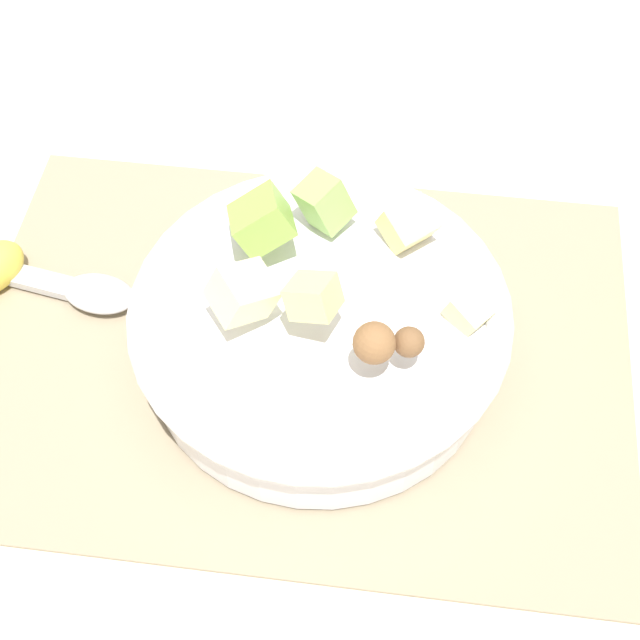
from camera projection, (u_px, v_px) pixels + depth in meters
ground_plane at (299, 352)px, 0.70m from camera, size 2.40×2.40×0.00m
placemat at (299, 349)px, 0.69m from camera, size 0.48×0.35×0.01m
salad_bowl at (320, 325)px, 0.66m from camera, size 0.26×0.26×0.11m
serving_spoon at (58, 284)px, 0.72m from camera, size 0.19×0.06×0.01m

